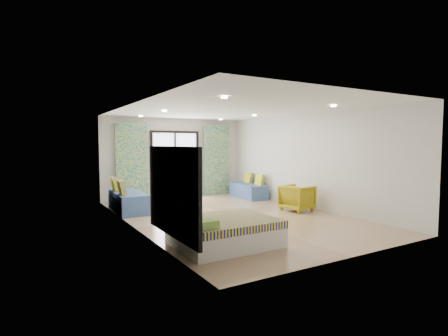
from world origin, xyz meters
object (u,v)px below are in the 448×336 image
bed (223,231)px  daybed_left (127,201)px  coffee_table (184,192)px  armchair (297,196)px  daybed_right (248,190)px

bed → daybed_left: daybed_left is taller
coffee_table → bed: bearing=-104.9°
bed → armchair: (3.41, 1.81, 0.14)m
coffee_table → armchair: size_ratio=1.04×
bed → armchair: bearing=28.0°
coffee_table → armchair: 3.43m
daybed_left → armchair: bearing=-27.2°
daybed_left → armchair: (4.05, -2.29, 0.10)m
daybed_right → bed: bearing=-123.2°
bed → daybed_right: (3.59, 4.44, -0.00)m
daybed_left → daybed_right: (4.23, 0.34, -0.03)m
daybed_left → bed: bearing=-78.8°
daybed_right → coffee_table: size_ratio=2.12×
bed → daybed_left: size_ratio=0.94×
daybed_left → daybed_right: 4.25m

